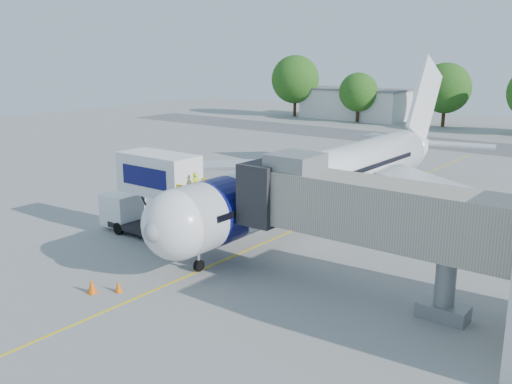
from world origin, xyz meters
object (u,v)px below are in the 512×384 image
Objects in this scene: aircraft at (329,176)px; catering_hiloader at (153,195)px; ground_tug at (68,309)px; jet_bridge at (356,208)px.

catering_hiloader is at bearing -119.42° from aircraft.
aircraft reaches higher than catering_hiloader.
catering_hiloader is at bearing 133.06° from ground_tug.
ground_tug is at bearing -59.54° from catering_hiloader.
catering_hiloader is (-14.27, -0.00, -1.58)m from jet_bridge.
jet_bridge is 14.35m from catering_hiloader.
catering_hiloader is at bearing -179.99° from jet_bridge.
jet_bridge is 1.64× the size of catering_hiloader.
jet_bridge is at bearing 65.63° from ground_tug.
catering_hiloader reaches higher than ground_tug.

